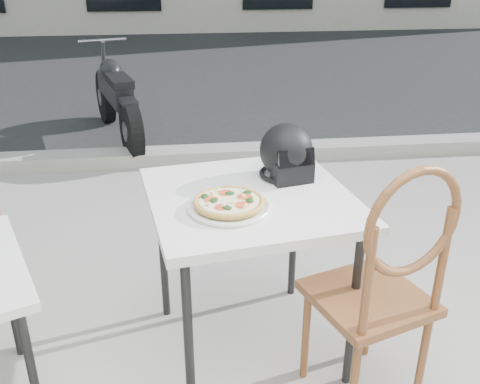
{
  "coord_description": "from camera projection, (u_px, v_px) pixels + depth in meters",
  "views": [
    {
      "loc": [
        -0.68,
        -1.52,
        1.75
      ],
      "look_at": [
        -0.44,
        0.44,
        0.85
      ],
      "focal_mm": 40.0,
      "sensor_mm": 36.0,
      "label": 1
    }
  ],
  "objects": [
    {
      "name": "cafe_chair_main",
      "position": [
        385.0,
        278.0,
        2.01
      ],
      "size": [
        0.54,
        0.54,
        1.11
      ],
      "rotation": [
        0.0,
        0.0,
        3.47
      ],
      "color": "brown",
      "rests_on": "ground"
    },
    {
      "name": "plate",
      "position": [
        229.0,
        207.0,
        2.13
      ],
      "size": [
        0.43,
        0.43,
        0.02
      ],
      "rotation": [
        0.0,
        0.0,
        -0.31
      ],
      "color": "white",
      "rests_on": "cafe_table_main"
    },
    {
      "name": "street_asphalt",
      "position": [
        218.0,
        69.0,
        8.49
      ],
      "size": [
        30.0,
        8.0,
        0.0
      ],
      "primitive_type": "cube",
      "color": "black",
      "rests_on": "ground"
    },
    {
      "name": "pizza",
      "position": [
        229.0,
        202.0,
        2.12
      ],
      "size": [
        0.34,
        0.34,
        0.04
      ],
      "rotation": [
        0.0,
        0.0,
        0.2
      ],
      "color": "gold",
      "rests_on": "plate"
    },
    {
      "name": "motorcycle",
      "position": [
        116.0,
        99.0,
        5.23
      ],
      "size": [
        0.67,
        1.81,
        0.92
      ],
      "rotation": [
        0.0,
        0.0,
        0.28
      ],
      "color": "black",
      "rests_on": "street_asphalt"
    },
    {
      "name": "helmet",
      "position": [
        287.0,
        154.0,
        2.39
      ],
      "size": [
        0.29,
        0.3,
        0.25
      ],
      "rotation": [
        0.0,
        0.0,
        0.21
      ],
      "color": "black",
      "rests_on": "cafe_table_main"
    },
    {
      "name": "cafe_table_main",
      "position": [
        250.0,
        210.0,
        2.29
      ],
      "size": [
        0.96,
        0.96,
        0.8
      ],
      "rotation": [
        0.0,
        0.0,
        0.15
      ],
      "color": "white",
      "rests_on": "ground"
    },
    {
      "name": "curb",
      "position": [
        254.0,
        152.0,
        4.86
      ],
      "size": [
        30.0,
        0.25,
        0.12
      ],
      "primitive_type": "cube",
      "color": "gray",
      "rests_on": "ground"
    }
  ]
}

